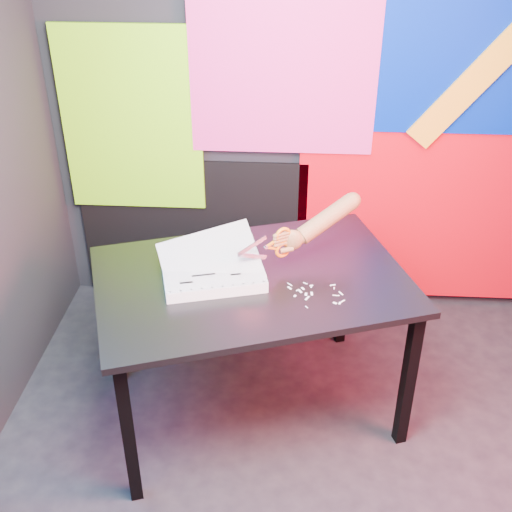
{
  "coord_description": "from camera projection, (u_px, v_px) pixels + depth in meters",
  "views": [
    {
      "loc": [
        -0.18,
        -1.78,
        2.25
      ],
      "look_at": [
        -0.32,
        0.5,
        0.87
      ],
      "focal_mm": 45.0,
      "sensor_mm": 36.0,
      "label": 1
    }
  ],
  "objects": [
    {
      "name": "scissors",
      "position": [
        279.0,
        244.0,
        2.72
      ],
      "size": [
        0.22,
        0.15,
        0.15
      ],
      "rotation": [
        0.0,
        0.0,
        0.56
      ],
      "color": "#AEB0C4",
      "rests_on": "printout_stack"
    },
    {
      "name": "printout_stack",
      "position": [
        213.0,
        273.0,
        2.72
      ],
      "size": [
        0.5,
        0.41,
        0.22
      ],
      "rotation": [
        0.0,
        0.0,
        0.26
      ],
      "color": "white",
      "rests_on": "work_table"
    },
    {
      "name": "work_table",
      "position": [
        252.0,
        293.0,
        2.78
      ],
      "size": [
        1.53,
        1.25,
        0.75
      ],
      "rotation": [
        0.0,
        0.0,
        0.33
      ],
      "color": "black",
      "rests_on": "ground"
    },
    {
      "name": "room",
      "position": [
        351.0,
        209.0,
        1.97
      ],
      "size": [
        3.01,
        3.01,
        2.71
      ],
      "color": "#2A2A2E",
      "rests_on": "ground"
    },
    {
      "name": "backdrop",
      "position": [
        340.0,
        151.0,
        3.42
      ],
      "size": [
        2.88,
        0.05,
        2.08
      ],
      "color": "red",
      "rests_on": "ground"
    },
    {
      "name": "hand_forearm",
      "position": [
        322.0,
        222.0,
        2.78
      ],
      "size": [
        0.37,
        0.26,
        0.2
      ],
      "rotation": [
        0.0,
        0.0,
        0.56
      ],
      "color": "#986641",
      "rests_on": "work_table"
    },
    {
      "name": "paper_clippings",
      "position": [
        314.0,
        293.0,
        2.64
      ],
      "size": [
        0.24,
        0.19,
        0.0
      ],
      "color": "silver",
      "rests_on": "work_table"
    }
  ]
}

